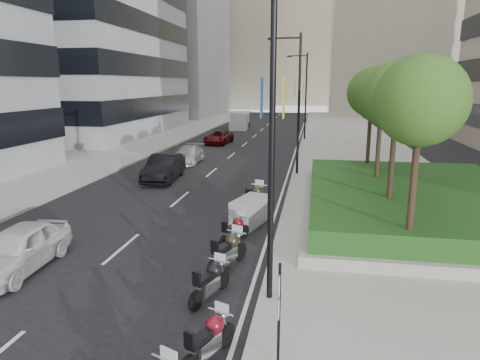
% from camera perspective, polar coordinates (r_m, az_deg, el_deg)
% --- Properties ---
extents(ground, '(160.00, 160.00, 0.00)m').
position_cam_1_polar(ground, '(12.72, -17.05, -15.78)').
color(ground, black).
rests_on(ground, ground).
extents(sidewalk_right, '(10.00, 100.00, 0.15)m').
position_cam_1_polar(sidewalk_right, '(40.46, 15.03, 3.99)').
color(sidewalk_right, '#9E9B93').
rests_on(sidewalk_right, ground).
extents(sidewalk_left, '(8.00, 100.00, 0.15)m').
position_cam_1_polar(sidewalk_left, '(43.89, -13.51, 4.73)').
color(sidewalk_left, '#9E9B93').
rests_on(sidewalk_left, ground).
extents(lane_edge, '(0.12, 100.00, 0.01)m').
position_cam_1_polar(lane_edge, '(40.34, 7.49, 4.19)').
color(lane_edge, silver).
rests_on(lane_edge, ground).
extents(lane_centre, '(0.12, 100.00, 0.01)m').
position_cam_1_polar(lane_centre, '(40.89, 0.18, 4.42)').
color(lane_centre, silver).
rests_on(lane_centre, ground).
extents(building_grey_far, '(22.00, 26.00, 30.00)m').
position_cam_1_polar(building_grey_far, '(85.58, -10.74, 18.65)').
color(building_grey_far, gray).
rests_on(building_grey_far, ground).
extents(building_cream_right, '(28.00, 24.00, 36.00)m').
position_cam_1_polar(building_cream_right, '(92.18, 21.55, 19.46)').
color(building_cream_right, '#B7AD93').
rests_on(building_cream_right, ground).
extents(building_cream_left, '(26.00, 24.00, 34.00)m').
position_cam_1_polar(building_cream_left, '(112.87, -2.15, 18.40)').
color(building_cream_left, '#B7AD93').
rests_on(building_cream_left, ground).
extents(building_cream_centre, '(30.00, 24.00, 38.00)m').
position_cam_1_polar(building_cream_centre, '(130.56, 8.89, 18.38)').
color(building_cream_centre, '#B7AD93').
rests_on(building_cream_centre, ground).
extents(planter, '(10.00, 14.00, 0.40)m').
position_cam_1_polar(planter, '(21.16, 22.24, -3.58)').
color(planter, '#9E9D93').
rests_on(planter, sidewalk_right).
extents(hedge, '(9.40, 13.40, 0.80)m').
position_cam_1_polar(hedge, '(21.00, 22.37, -2.00)').
color(hedge, '#113E17').
rests_on(hedge, planter).
extents(tree_0, '(2.80, 2.80, 6.30)m').
position_cam_1_polar(tree_0, '(14.22, 22.98, 9.62)').
color(tree_0, '#332319').
rests_on(tree_0, planter).
extents(tree_1, '(2.80, 2.80, 6.30)m').
position_cam_1_polar(tree_1, '(18.14, 20.21, 10.32)').
color(tree_1, '#332319').
rests_on(tree_1, planter).
extents(tree_2, '(2.80, 2.80, 6.30)m').
position_cam_1_polar(tree_2, '(22.09, 18.42, 10.75)').
color(tree_2, '#332319').
rests_on(tree_2, planter).
extents(tree_3, '(2.80, 2.80, 6.30)m').
position_cam_1_polar(tree_3, '(26.06, 17.17, 11.05)').
color(tree_3, '#332319').
rests_on(tree_3, planter).
extents(lamp_post_0, '(2.34, 0.45, 9.00)m').
position_cam_1_polar(lamp_post_0, '(10.97, 3.51, 8.06)').
color(lamp_post_0, black).
rests_on(lamp_post_0, ground).
extents(lamp_post_1, '(2.34, 0.45, 9.00)m').
position_cam_1_polar(lamp_post_1, '(27.91, 7.56, 10.84)').
color(lamp_post_1, black).
rests_on(lamp_post_1, ground).
extents(lamp_post_2, '(2.34, 0.45, 9.00)m').
position_cam_1_polar(lamp_post_2, '(45.89, 8.60, 11.54)').
color(lamp_post_2, black).
rests_on(lamp_post_2, ground).
extents(parking_sign, '(0.06, 0.32, 2.50)m').
position_cam_1_polar(parking_sign, '(9.09, 5.23, -17.03)').
color(parking_sign, black).
rests_on(parking_sign, ground).
extents(motorcycle_1, '(0.91, 1.88, 0.99)m').
position_cam_1_polar(motorcycle_1, '(9.94, -4.12, -20.42)').
color(motorcycle_1, black).
rests_on(motorcycle_1, ground).
extents(motorcycle_2, '(0.86, 1.93, 1.00)m').
position_cam_1_polar(motorcycle_2, '(12.38, -3.93, -13.26)').
color(motorcycle_2, black).
rests_on(motorcycle_2, ground).
extents(motorcycle_3, '(1.02, 2.15, 1.12)m').
position_cam_1_polar(motorcycle_3, '(14.19, -1.57, -9.43)').
color(motorcycle_3, black).
rests_on(motorcycle_3, ground).
extents(motorcycle_4, '(0.92, 1.84, 0.97)m').
position_cam_1_polar(motorcycle_4, '(16.29, -0.68, -6.74)').
color(motorcycle_4, black).
rests_on(motorcycle_4, ground).
extents(motorcycle_5, '(1.39, 2.23, 1.26)m').
position_cam_1_polar(motorcycle_5, '(18.09, 1.16, -4.37)').
color(motorcycle_5, black).
rests_on(motorcycle_5, ground).
extents(motorcycle_6, '(0.87, 2.38, 1.20)m').
position_cam_1_polar(motorcycle_6, '(20.24, 2.00, -2.46)').
color(motorcycle_6, black).
rests_on(motorcycle_6, ground).
extents(car_a, '(1.94, 4.37, 1.46)m').
position_cam_1_polar(car_a, '(15.75, -27.44, -8.12)').
color(car_a, white).
rests_on(car_a, ground).
extents(car_b, '(2.04, 4.96, 1.60)m').
position_cam_1_polar(car_b, '(27.21, -10.11, 1.65)').
color(car_b, black).
rests_on(car_b, ground).
extents(car_c, '(1.90, 4.47, 1.29)m').
position_cam_1_polar(car_c, '(32.82, -6.90, 3.37)').
color(car_c, '#ADADAF').
rests_on(car_c, ground).
extents(car_d, '(2.50, 4.77, 1.28)m').
position_cam_1_polar(car_d, '(43.25, -2.89, 5.71)').
color(car_d, '#5C0B0B').
rests_on(car_d, ground).
extents(delivery_van, '(2.41, 5.47, 2.24)m').
position_cam_1_polar(delivery_van, '(56.85, -0.02, 7.83)').
color(delivery_van, '#BCBCBE').
rests_on(delivery_van, ground).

